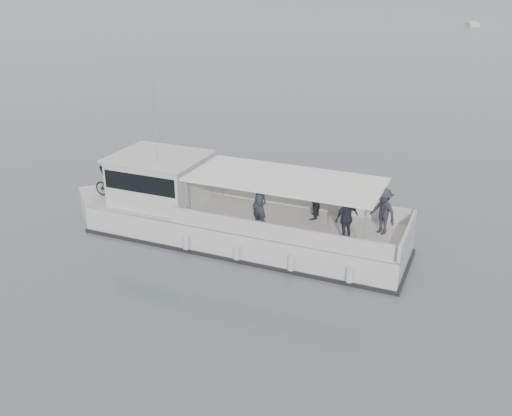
# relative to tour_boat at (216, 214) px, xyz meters

# --- Properties ---
(ground) EXTENTS (1400.00, 1400.00, 0.00)m
(ground) POSITION_rel_tour_boat_xyz_m (4.65, -1.14, -1.05)
(ground) COLOR #555E64
(ground) RESTS_ON ground
(tour_boat) EXTENTS (15.30, 5.92, 6.37)m
(tour_boat) POSITION_rel_tour_boat_xyz_m (0.00, 0.00, 0.00)
(tour_boat) COLOR silver
(tour_boat) RESTS_ON ground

